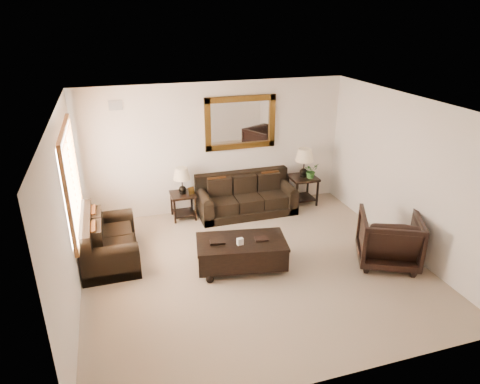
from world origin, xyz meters
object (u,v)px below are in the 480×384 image
object	(u,v)px
end_table_right	(304,168)
end_table_left	(182,186)
loveseat	(106,243)
coffee_table	(241,251)
armchair	(389,237)
sofa	(246,199)

from	to	relation	value
end_table_right	end_table_left	bearing A→B (deg)	179.21
loveseat	coffee_table	xyz separation A→B (m)	(2.13, -0.89, -0.01)
end_table_right	coffee_table	xyz separation A→B (m)	(-2.07, -2.09, -0.51)
loveseat	coffee_table	world-z (taller)	loveseat
end_table_left	armchair	world-z (taller)	end_table_left
sofa	coffee_table	size ratio (longest dim) A/B	1.28
sofa	end_table_left	xyz separation A→B (m)	(-1.31, 0.11, 0.41)
end_table_left	armchair	distance (m)	4.04
end_table_left	end_table_right	distance (m)	2.66
armchair	end_table_left	bearing A→B (deg)	-15.74
sofa	end_table_left	distance (m)	1.38
sofa	coffee_table	xyz separation A→B (m)	(-0.73, -2.02, 0.01)
coffee_table	loveseat	bearing A→B (deg)	167.05
armchair	coffee_table	bearing A→B (deg)	12.84
loveseat	end_table_right	world-z (taller)	end_table_right
sofa	loveseat	distance (m)	3.07
sofa	end_table_right	world-z (taller)	end_table_right
loveseat	end_table_left	xyz separation A→B (m)	(1.55, 1.24, 0.40)
end_table_right	armchair	bearing A→B (deg)	-82.99
end_table_left	end_table_right	xyz separation A→B (m)	(2.66, -0.04, 0.11)
end_table_right	armchair	size ratio (longest dim) A/B	1.28
sofa	end_table_left	size ratio (longest dim) A/B	1.85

